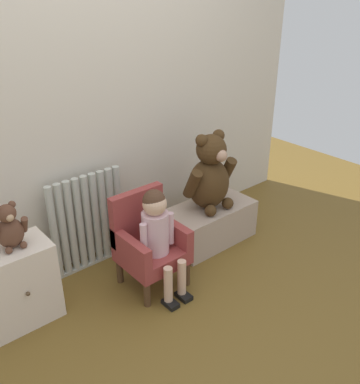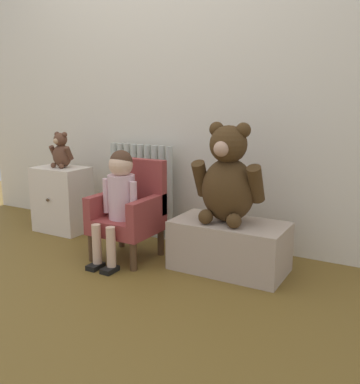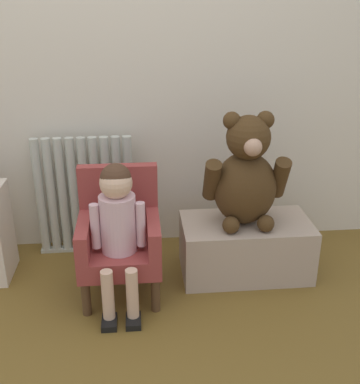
{
  "view_description": "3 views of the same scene",
  "coord_description": "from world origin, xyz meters",
  "px_view_note": "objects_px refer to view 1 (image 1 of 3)",
  "views": [
    {
      "loc": [
        -1.33,
        -1.36,
        1.84
      ],
      "look_at": [
        0.33,
        0.6,
        0.56
      ],
      "focal_mm": 40.0,
      "sensor_mm": 36.0,
      "label": 1
    },
    {
      "loc": [
        1.63,
        -1.61,
        1.01
      ],
      "look_at": [
        0.39,
        0.57,
        0.47
      ],
      "focal_mm": 40.0,
      "sensor_mm": 36.0,
      "label": 2
    },
    {
      "loc": [
        0.12,
        -1.55,
        1.43
      ],
      "look_at": [
        0.32,
        0.52,
        0.55
      ],
      "focal_mm": 45.0,
      "sensor_mm": 36.0,
      "label": 3
    }
  ],
  "objects_px": {
    "large_teddy_bear": "(210,175)",
    "small_teddy_bear": "(10,228)",
    "small_dresser": "(18,284)",
    "child_armchair": "(148,242)",
    "child_figure": "(158,228)",
    "low_bench": "(210,223)",
    "radiator": "(88,222)"
  },
  "relations": [
    {
      "from": "large_teddy_bear",
      "to": "small_teddy_bear",
      "type": "xyz_separation_m",
      "value": [
        -1.42,
        0.1,
        0.06
      ]
    },
    {
      "from": "small_dresser",
      "to": "child_armchair",
      "type": "relative_size",
      "value": 0.79
    },
    {
      "from": "child_figure",
      "to": "low_bench",
      "type": "bearing_deg",
      "value": 17.24
    },
    {
      "from": "small_dresser",
      "to": "large_teddy_bear",
      "type": "height_order",
      "value": "large_teddy_bear"
    },
    {
      "from": "small_dresser",
      "to": "low_bench",
      "type": "relative_size",
      "value": 0.74
    },
    {
      "from": "child_figure",
      "to": "radiator",
      "type": "bearing_deg",
      "value": 110.94
    },
    {
      "from": "small_dresser",
      "to": "child_figure",
      "type": "height_order",
      "value": "child_figure"
    },
    {
      "from": "small_dresser",
      "to": "child_figure",
      "type": "distance_m",
      "value": 0.87
    },
    {
      "from": "child_figure",
      "to": "small_teddy_bear",
      "type": "relative_size",
      "value": 2.61
    },
    {
      "from": "child_figure",
      "to": "small_dresser",
      "type": "bearing_deg",
      "value": 159.3
    },
    {
      "from": "child_armchair",
      "to": "child_figure",
      "type": "distance_m",
      "value": 0.19
    },
    {
      "from": "radiator",
      "to": "child_figure",
      "type": "relative_size",
      "value": 0.97
    },
    {
      "from": "small_dresser",
      "to": "low_bench",
      "type": "distance_m",
      "value": 1.46
    },
    {
      "from": "small_dresser",
      "to": "small_teddy_bear",
      "type": "bearing_deg",
      "value": 15.19
    },
    {
      "from": "child_figure",
      "to": "small_teddy_bear",
      "type": "height_order",
      "value": "small_teddy_bear"
    },
    {
      "from": "child_armchair",
      "to": "child_figure",
      "type": "relative_size",
      "value": 0.89
    },
    {
      "from": "low_bench",
      "to": "large_teddy_bear",
      "type": "xyz_separation_m",
      "value": [
        -0.02,
        0.0,
        0.41
      ]
    },
    {
      "from": "small_dresser",
      "to": "large_teddy_bear",
      "type": "bearing_deg",
      "value": -3.81
    },
    {
      "from": "child_figure",
      "to": "low_bench",
      "type": "distance_m",
      "value": 0.76
    },
    {
      "from": "radiator",
      "to": "child_figure",
      "type": "xyz_separation_m",
      "value": [
        0.2,
        -0.53,
        0.12
      ]
    },
    {
      "from": "small_dresser",
      "to": "low_bench",
      "type": "xyz_separation_m",
      "value": [
        1.45,
        -0.1,
        -0.1
      ]
    },
    {
      "from": "small_teddy_bear",
      "to": "child_figure",
      "type": "bearing_deg",
      "value": -21.39
    },
    {
      "from": "small_dresser",
      "to": "child_armchair",
      "type": "distance_m",
      "value": 0.82
    },
    {
      "from": "radiator",
      "to": "small_teddy_bear",
      "type": "height_order",
      "value": "small_teddy_bear"
    },
    {
      "from": "radiator",
      "to": "child_figure",
      "type": "distance_m",
      "value": 0.58
    },
    {
      "from": "small_teddy_bear",
      "to": "small_dresser",
      "type": "bearing_deg",
      "value": -164.81
    },
    {
      "from": "child_figure",
      "to": "large_teddy_bear",
      "type": "distance_m",
      "value": 0.68
    },
    {
      "from": "radiator",
      "to": "large_teddy_bear",
      "type": "distance_m",
      "value": 0.93
    },
    {
      "from": "radiator",
      "to": "large_teddy_bear",
      "type": "relative_size",
      "value": 1.17
    },
    {
      "from": "radiator",
      "to": "small_teddy_bear",
      "type": "bearing_deg",
      "value": -158.98
    },
    {
      "from": "child_armchair",
      "to": "small_dresser",
      "type": "bearing_deg",
      "value": 166.25
    },
    {
      "from": "radiator",
      "to": "child_armchair",
      "type": "distance_m",
      "value": 0.47
    }
  ]
}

